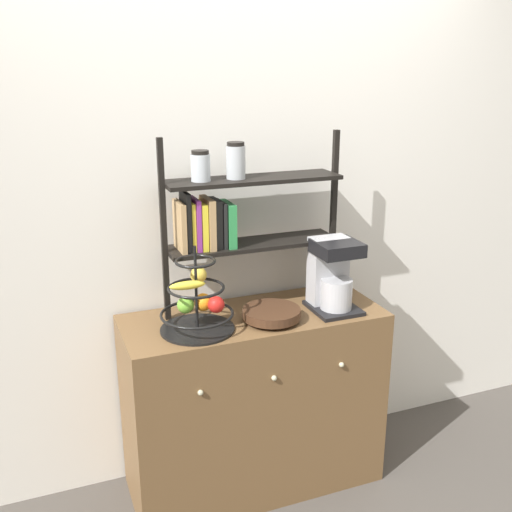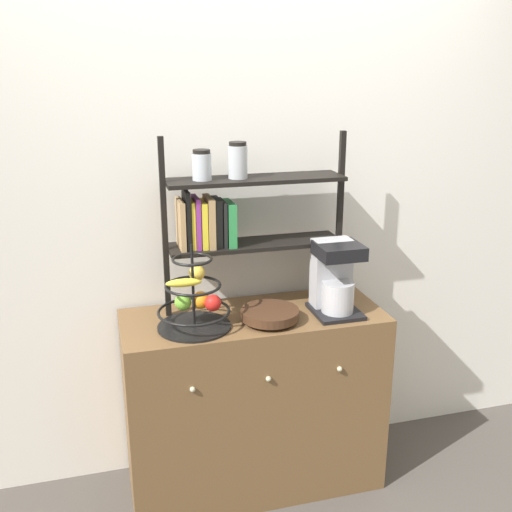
# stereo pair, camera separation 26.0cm
# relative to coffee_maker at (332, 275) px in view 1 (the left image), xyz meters

# --- Properties ---
(ground_plane) EXTENTS (12.00, 12.00, 0.00)m
(ground_plane) POSITION_rel_coffee_maker_xyz_m (-0.36, -0.18, -1.04)
(ground_plane) COLOR #47423D
(wall_back) EXTENTS (7.00, 0.05, 2.60)m
(wall_back) POSITION_rel_coffee_maker_xyz_m (-0.36, 0.33, 0.26)
(wall_back) COLOR silver
(wall_back) RESTS_ON ground_plane
(sideboard) EXTENTS (1.18, 0.48, 0.88)m
(sideboard) POSITION_rel_coffee_maker_xyz_m (-0.36, 0.05, -0.60)
(sideboard) COLOR brown
(sideboard) RESTS_ON ground_plane
(coffee_maker) EXTENTS (0.20, 0.24, 0.33)m
(coffee_maker) POSITION_rel_coffee_maker_xyz_m (0.00, 0.00, 0.00)
(coffee_maker) COLOR black
(coffee_maker) RESTS_ON sideboard
(fruit_stand) EXTENTS (0.32, 0.32, 0.37)m
(fruit_stand) POSITION_rel_coffee_maker_xyz_m (-0.64, -0.00, -0.04)
(fruit_stand) COLOR black
(fruit_stand) RESTS_ON sideboard
(wooden_bowl) EXTENTS (0.26, 0.26, 0.06)m
(wooden_bowl) POSITION_rel_coffee_maker_xyz_m (-0.31, -0.03, -0.13)
(wooden_bowl) COLOR #422819
(wooden_bowl) RESTS_ON sideboard
(shelf_hutch) EXTENTS (0.83, 0.20, 0.79)m
(shelf_hutch) POSITION_rel_coffee_maker_xyz_m (-0.44, 0.16, 0.30)
(shelf_hutch) COLOR black
(shelf_hutch) RESTS_ON sideboard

